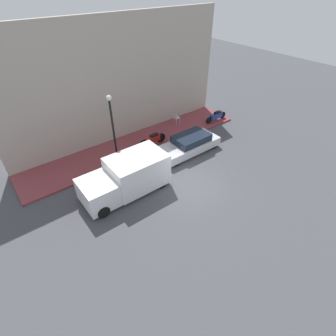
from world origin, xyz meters
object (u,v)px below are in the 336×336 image
motorcycle_blue (216,116)px  streetlamp (112,123)px  parked_car (189,144)px  delivery_van (126,177)px  cafe_chair (176,117)px  motorcycle_red (153,140)px

motorcycle_blue → streetlamp: 9.34m
parked_car → motorcycle_blue: (1.89, -4.52, -0.05)m
motorcycle_blue → delivery_van: bearing=105.9°
motorcycle_blue → cafe_chair: cafe_chair is taller
delivery_van → streetlamp: 3.25m
motorcycle_red → cafe_chair: cafe_chair is taller
parked_car → delivery_van: 5.42m
parked_car → motorcycle_red: size_ratio=2.02×
parked_car → streetlamp: (1.62, 4.51, 2.29)m
delivery_van → motorcycle_red: 4.73m
streetlamp → cafe_chair: size_ratio=4.62×
parked_car → streetlamp: 5.31m
streetlamp → cafe_chair: (1.85, -6.20, -2.21)m
parked_car → motorcycle_red: parked_car is taller
cafe_chair → streetlamp: bearing=106.6°
delivery_van → motorcycle_red: (2.88, -3.73, -0.42)m
delivery_van → motorcycle_red: bearing=-52.4°
motorcycle_red → streetlamp: 3.72m
parked_car → delivery_van: delivery_van is taller
parked_car → delivery_van: size_ratio=0.91×
parked_car → motorcycle_red: bearing=39.2°
delivery_van → cafe_chair: bearing=-58.0°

